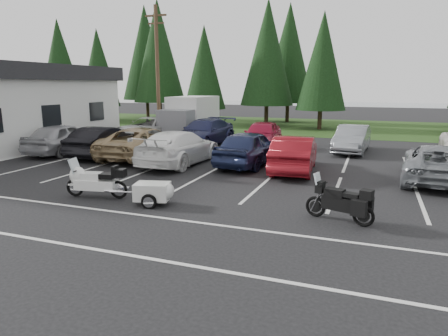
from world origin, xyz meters
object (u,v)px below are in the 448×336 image
car_near_0 (63,138)px  car_far_2 (262,135)px  adventure_motorcycle (339,198)px  car_near_1 (103,141)px  car_far_1 (204,132)px  utility_pole (158,70)px  car_near_6 (437,163)px  cargo_trailer (152,194)px  car_far_3 (352,139)px  car_near_5 (294,154)px  car_near_4 (249,148)px  box_truck (188,118)px  car_far_0 (149,129)px  car_near_3 (179,147)px  touring_motorcycle (96,178)px  car_near_2 (144,143)px

car_near_0 → car_far_2: size_ratio=1.03×
adventure_motorcycle → car_near_1: bearing=170.2°
car_far_1 → utility_pole: bearing=157.3°
adventure_motorcycle → car_far_1: bearing=144.8°
car_near_6 → cargo_trailer: 11.00m
car_far_3 → cargo_trailer: (-5.30, -12.77, -0.39)m
car_near_5 → car_far_2: car_far_2 is taller
utility_pole → cargo_trailer: (7.93, -14.46, -4.34)m
utility_pole → car_near_4: utility_pole is taller
cargo_trailer → adventure_motorcycle: bearing=-9.7°
car_near_0 → car_near_1: 2.63m
car_far_1 → cargo_trailer: 12.67m
car_near_1 → car_far_1: car_far_1 is taller
utility_pole → cargo_trailer: utility_pole is taller
box_truck → car_near_6: box_truck is taller
car_far_0 → car_far_2: size_ratio=1.19×
car_near_0 → car_far_1: bearing=-144.5°
car_near_1 → car_near_3: (4.79, -0.58, 0.02)m
utility_pole → car_near_6: bearing=-25.2°
car_near_0 → car_near_5: (12.86, -0.23, -0.05)m
car_near_1 → car_near_5: (10.22, -0.27, -0.00)m
touring_motorcycle → car_near_2: bearing=99.3°
car_near_0 → car_near_5: 12.86m
car_near_1 → adventure_motorcycle: (12.62, -6.40, -0.13)m
touring_motorcycle → cargo_trailer: size_ratio=1.56×
car_far_0 → car_near_2: bearing=-56.1°
car_near_0 → adventure_motorcycle: bearing=151.7°
box_truck → car_near_2: (1.26, -7.90, -0.65)m
car_near_1 → car_far_2: 9.06m
car_near_2 → car_far_3: bearing=-151.3°
car_near_5 → car_far_3: car_near_5 is taller
car_near_0 → adventure_motorcycle: car_near_0 is taller
car_far_2 → adventure_motorcycle: bearing=-70.0°
car_near_0 → car_far_3: 16.09m
car_near_1 → touring_motorcycle: car_near_1 is taller
car_near_6 → utility_pole: bearing=-19.5°
car_near_3 → car_far_3: (7.51, 6.53, -0.06)m
utility_pole → car_near_0: 8.77m
car_near_1 → car_far_0: size_ratio=0.84×
utility_pole → car_near_4: (8.92, -7.33, -3.87)m
utility_pole → car_far_1: 6.34m
car_near_0 → car_far_1: size_ratio=0.88×
car_near_5 → car_far_0: (-11.01, 6.29, 0.01)m
box_truck → touring_motorcycle: size_ratio=2.32×
car_far_3 → car_near_6: bearing=-56.0°
adventure_motorcycle → car_far_2: bearing=131.5°
car_near_3 → car_near_5: (5.44, 0.31, -0.02)m
car_near_3 → car_far_3: bearing=-137.8°
car_far_0 → car_near_6: bearing=-15.1°
car_near_6 → car_far_0: size_ratio=0.91×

